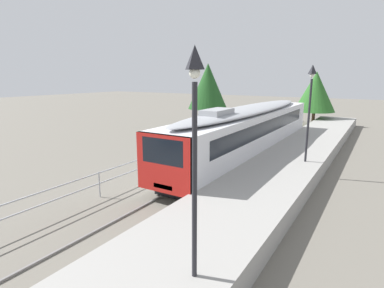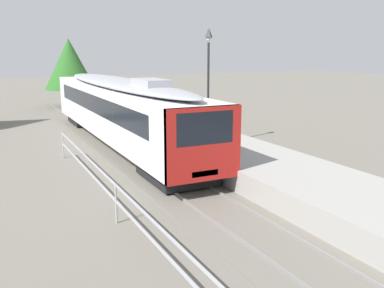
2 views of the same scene
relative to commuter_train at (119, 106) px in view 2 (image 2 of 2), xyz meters
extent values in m
plane|color=#6B665B|center=(-3.00, -9.48, -2.15)|extent=(160.00, 160.00, 0.00)
cube|color=#6B665B|center=(0.00, -9.48, -2.12)|extent=(3.20, 60.00, 0.06)
cube|color=slate|center=(-0.72, -9.48, -2.05)|extent=(0.08, 60.00, 0.08)
cube|color=slate|center=(0.72, -9.48, -2.05)|extent=(0.08, 60.00, 0.08)
cube|color=silver|center=(0.00, 0.11, -0.18)|extent=(2.80, 19.97, 2.55)
cube|color=red|center=(0.00, -9.78, -0.18)|extent=(2.80, 0.24, 2.55)
cube|color=black|center=(0.00, -9.86, 0.38)|extent=(2.13, 0.08, 1.12)
cube|color=black|center=(0.00, 0.11, 0.23)|extent=(2.82, 16.78, 0.92)
ellipsoid|color=#9EA0A5|center=(0.00, 0.11, 1.27)|extent=(2.69, 19.17, 0.44)
cube|color=#9EA0A5|center=(0.00, -4.89, 1.55)|extent=(1.10, 2.20, 0.36)
cube|color=#EAE5C6|center=(0.00, -9.85, -1.18)|extent=(1.00, 0.10, 0.20)
cube|color=black|center=(0.00, -7.48, -1.73)|extent=(2.24, 3.20, 0.55)
cube|color=black|center=(0.00, 7.69, -1.73)|extent=(2.24, 3.20, 0.55)
cube|color=#999691|center=(3.25, -9.48, -1.70)|extent=(3.90, 60.00, 0.90)
cylinder|color=#232328|center=(4.27, -2.15, 1.05)|extent=(0.12, 0.12, 4.60)
pyramid|color=#232328|center=(4.27, -2.15, 3.85)|extent=(0.34, 0.34, 0.50)
sphere|color=silver|center=(4.27, -2.15, 3.53)|extent=(0.24, 0.24, 0.24)
cylinder|color=#9EA0A5|center=(-3.30, -10.48, -1.52)|extent=(0.06, 0.06, 1.25)
cylinder|color=#9EA0A5|center=(-3.30, -1.48, -1.52)|extent=(0.06, 0.06, 1.25)
cylinder|color=brown|center=(0.85, 18.20, -1.32)|extent=(0.36, 0.36, 1.66)
cone|color=#286023|center=(0.85, 18.20, 1.80)|extent=(4.56, 4.56, 4.57)
camera|label=1|loc=(7.71, -19.97, 3.45)|focal=28.94mm
camera|label=2|loc=(-6.57, -22.24, 2.86)|focal=39.94mm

